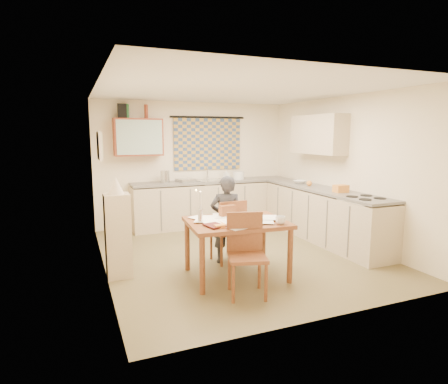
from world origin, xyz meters
name	(u,v)px	position (x,y,z in m)	size (l,w,h in m)	color
floor	(238,254)	(0.00, 0.00, -0.01)	(4.00, 4.50, 0.02)	brown
ceiling	(239,89)	(0.00, 0.00, 2.51)	(4.00, 4.50, 0.02)	white
wall_back	(194,164)	(0.00, 2.26, 1.25)	(4.00, 0.02, 2.50)	#F6E6C3
wall_front	(334,198)	(0.00, -2.26, 1.25)	(4.00, 0.02, 2.50)	#F6E6C3
wall_left	(100,181)	(-2.01, 0.00, 1.25)	(0.02, 4.50, 2.50)	#F6E6C3
wall_right	(345,170)	(2.01, 0.00, 1.25)	(0.02, 4.50, 2.50)	#F6E6C3
window_blind	(208,144)	(0.30, 2.22, 1.65)	(1.45, 0.03, 1.05)	navy
curtain_rod	(208,117)	(0.30, 2.20, 2.20)	(0.04, 0.04, 1.60)	black
wall_cabinet	(138,137)	(-1.15, 2.08, 1.80)	(0.90, 0.34, 0.70)	maroon
wall_cabinet_glass	(140,137)	(-1.15, 1.91, 1.80)	(0.84, 0.02, 0.64)	#99B2A5
upper_cabinet_right	(318,135)	(1.83, 0.55, 1.85)	(0.34, 1.30, 0.70)	tan
framed_print	(99,146)	(-1.97, 0.40, 1.70)	(0.04, 0.50, 0.40)	beige
print_canvas	(101,146)	(-1.95, 0.40, 1.70)	(0.01, 0.42, 0.32)	white
counter_back	(213,203)	(0.31, 1.95, 0.45)	(3.30, 0.62, 0.92)	tan
counter_right	(322,215)	(1.70, 0.15, 0.45)	(0.62, 2.95, 0.92)	tan
stove	(364,228)	(1.70, -0.87, 0.46)	(0.59, 0.59, 0.92)	white
sink	(211,182)	(0.27, 1.95, 0.88)	(0.55, 0.45, 0.10)	silver
tap	(207,173)	(0.26, 2.13, 1.06)	(0.03, 0.03, 0.28)	silver
dish_rack	(186,180)	(-0.26, 1.95, 0.95)	(0.35, 0.30, 0.06)	silver
kettle	(165,177)	(-0.68, 1.95, 1.04)	(0.18, 0.18, 0.24)	silver
mixing_bowl	(238,175)	(0.88, 1.95, 1.00)	(0.24, 0.24, 0.16)	white
soap_bottle	(226,175)	(0.63, 2.00, 1.02)	(0.12, 0.12, 0.21)	white
bowl	(300,182)	(1.70, 0.90, 0.95)	(0.27, 0.27, 0.06)	white
orange_bag	(341,189)	(1.70, -0.30, 0.98)	(0.22, 0.16, 0.12)	orange
fruit_orange	(309,183)	(1.65, 0.51, 0.97)	(0.10, 0.10, 0.10)	orange
speaker	(122,111)	(-1.43, 2.08, 2.28)	(0.16, 0.20, 0.26)	black
bottle_green	(127,111)	(-1.34, 2.08, 2.28)	(0.07, 0.07, 0.26)	#195926
bottle_brown	(146,112)	(-0.98, 2.08, 2.28)	(0.07, 0.07, 0.26)	maroon
dining_table	(236,248)	(-0.41, -0.85, 0.38)	(1.33, 1.05, 0.75)	brown
chair_far	(228,242)	(-0.29, -0.27, 0.29)	(0.45, 0.45, 0.93)	brown
chair_near	(247,270)	(-0.53, -1.42, 0.29)	(0.53, 0.53, 0.95)	brown
person	(226,220)	(-0.32, -0.30, 0.64)	(0.54, 0.45, 1.28)	black
shelf_stand	(118,236)	(-1.84, -0.28, 0.55)	(0.32, 0.30, 1.10)	tan
lampshade	(116,185)	(-1.84, -0.28, 1.21)	(0.20, 0.20, 0.22)	beige
letter_rack	(227,211)	(-0.43, -0.60, 0.83)	(0.22, 0.10, 0.16)	brown
mug	(280,220)	(0.03, -1.22, 0.80)	(0.14, 0.14, 0.10)	white
magazine	(208,227)	(-0.88, -1.05, 0.76)	(0.24, 0.29, 0.02)	maroon
book	(209,224)	(-0.82, -0.94, 0.76)	(0.19, 0.25, 0.02)	orange
orange_box	(220,226)	(-0.75, -1.12, 0.77)	(0.12, 0.08, 0.04)	orange
eyeglasses	(255,225)	(-0.31, -1.16, 0.76)	(0.13, 0.04, 0.02)	black
candle_holder	(200,216)	(-0.88, -0.79, 0.84)	(0.06, 0.06, 0.18)	silver
candle	(200,200)	(-0.87, -0.77, 1.04)	(0.02, 0.02, 0.22)	white
candle_flame	(196,190)	(-0.91, -0.73, 1.16)	(0.02, 0.02, 0.02)	#FFCC66
papers	(228,219)	(-0.49, -0.76, 0.76)	(1.16, 0.95, 0.03)	white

